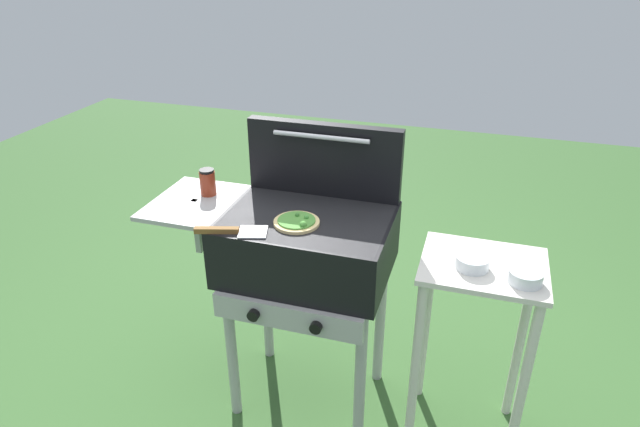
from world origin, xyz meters
TOP-DOWN VIEW (x-y plane):
  - ground_plane at (0.00, 0.00)m, footprint 8.00×8.00m
  - grill at (-0.01, -0.00)m, footprint 0.96×0.53m
  - grill_lid_open at (0.00, 0.21)m, footprint 0.63×0.08m
  - pizza_veggie at (-0.02, -0.07)m, footprint 0.17×0.17m
  - sauce_jar at (-0.45, 0.07)m, footprint 0.06×0.06m
  - spatula at (-0.22, -0.20)m, footprint 0.27×0.13m
  - prep_table at (0.66, 0.00)m, footprint 0.44×0.36m
  - topping_bowl_near at (0.62, -0.04)m, footprint 0.12×0.12m
  - topping_bowl_far at (0.79, -0.08)m, footprint 0.12×0.12m

SIDE VIEW (x-z plane):
  - ground_plane at x=0.00m, z-range 0.00..0.00m
  - prep_table at x=0.66m, z-range 0.17..0.98m
  - grill at x=-0.01m, z-range 0.31..1.21m
  - topping_bowl_near at x=0.62m, z-range 0.81..0.86m
  - topping_bowl_far at x=0.79m, z-range 0.81..0.86m
  - spatula at x=-0.22m, z-range 0.90..0.92m
  - pizza_veggie at x=-0.02m, z-range 0.89..0.93m
  - sauce_jar at x=-0.45m, z-range 0.90..1.01m
  - grill_lid_open at x=0.00m, z-range 0.90..1.20m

